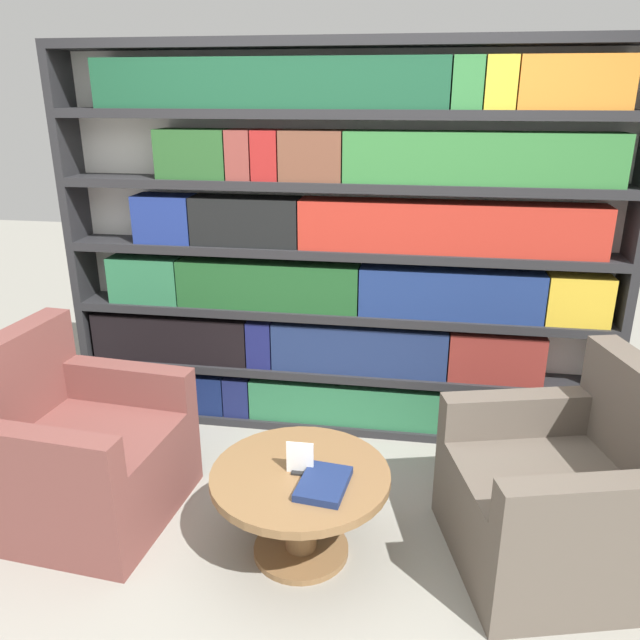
% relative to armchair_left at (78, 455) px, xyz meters
% --- Properties ---
extents(ground_plane, '(14.00, 14.00, 0.00)m').
position_rel_armchair_left_xyz_m(ground_plane, '(1.12, -0.22, -0.31)').
color(ground_plane, gray).
extents(bookshelf, '(3.19, 0.30, 2.24)m').
position_rel_armchair_left_xyz_m(bookshelf, '(1.16, 1.07, 0.78)').
color(bookshelf, silver).
rests_on(bookshelf, ground_plane).
extents(armchair_left, '(0.89, 0.88, 0.91)m').
position_rel_armchair_left_xyz_m(armchair_left, '(0.00, 0.00, 0.00)').
color(armchair_left, brown).
rests_on(armchair_left, ground_plane).
extents(armchair_right, '(1.01, 1.00, 0.91)m').
position_rel_armchair_left_xyz_m(armchair_right, '(2.26, 0.01, 0.00)').
color(armchair_right, brown).
rests_on(armchair_right, ground_plane).
extents(coffee_table, '(0.79, 0.79, 0.42)m').
position_rel_armchair_left_xyz_m(coffee_table, '(1.13, -0.13, -0.01)').
color(coffee_table, brown).
rests_on(coffee_table, ground_plane).
extents(table_sign, '(0.12, 0.06, 0.14)m').
position_rel_armchair_left_xyz_m(table_sign, '(1.13, -0.13, 0.17)').
color(table_sign, black).
rests_on(table_sign, coffee_table).
extents(stray_book, '(0.22, 0.29, 0.03)m').
position_rel_armchair_left_xyz_m(stray_book, '(1.24, -0.22, 0.13)').
color(stray_book, navy).
rests_on(stray_book, coffee_table).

